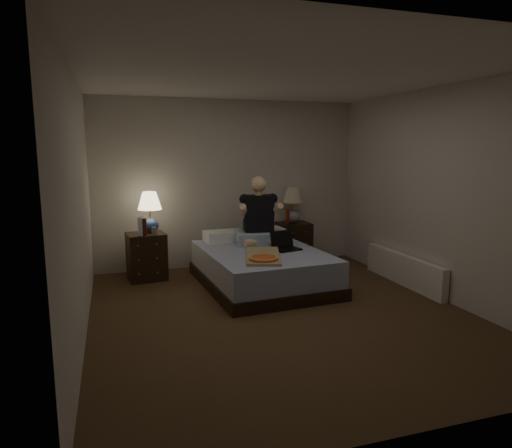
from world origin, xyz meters
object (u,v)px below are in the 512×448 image
object	(u,v)px
beer_bottle_right	(287,217)
pizza_box	(264,259)
lamp_left	(150,212)
bed	(262,268)
nightstand_left	(147,256)
soda_can	(154,231)
laptop	(287,241)
person	(259,210)
beer_bottle_left	(144,227)
lamp_right	(293,205)
radiator	(404,270)
nightstand_right	(293,243)
water_bottle	(141,226)

from	to	relation	value
beer_bottle_right	pizza_box	distance (m)	1.77
lamp_left	bed	bearing A→B (deg)	-31.20
nightstand_left	soda_can	world-z (taller)	soda_can
nightstand_left	laptop	bearing A→B (deg)	-33.10
nightstand_left	person	bearing A→B (deg)	-19.51
beer_bottle_left	pizza_box	world-z (taller)	beer_bottle_left
beer_bottle_right	laptop	distance (m)	1.07
bed	person	distance (m)	0.83
laptop	beer_bottle_right	bearing A→B (deg)	53.58
lamp_right	beer_bottle_right	bearing A→B (deg)	-140.20
lamp_right	beer_bottle_right	xyz separation A→B (m)	(-0.13, -0.11, -0.17)
beer_bottle_right	lamp_left	bearing A→B (deg)	-177.73
person	radiator	world-z (taller)	person
lamp_right	soda_can	world-z (taller)	lamp_right
nightstand_left	laptop	distance (m)	1.95
bed	lamp_right	size ratio (longest dim) A/B	3.39
beer_bottle_right	laptop	xyz separation A→B (m)	(-0.39, -0.99, -0.16)
nightstand_left	beer_bottle_right	world-z (taller)	beer_bottle_right
nightstand_right	soda_can	distance (m)	2.22
nightstand_right	beer_bottle_right	distance (m)	0.47
bed	beer_bottle_right	xyz separation A→B (m)	(0.70, 0.90, 0.52)
nightstand_right	water_bottle	xyz separation A→B (m)	(-2.34, -0.38, 0.45)
beer_bottle_left	pizza_box	size ratio (longest dim) A/B	0.30
bed	lamp_left	xyz separation A→B (m)	(-1.35, 0.81, 0.68)
nightstand_left	pizza_box	size ratio (longest dim) A/B	0.84
person	water_bottle	bearing A→B (deg)	179.27
lamp_left	beer_bottle_left	world-z (taller)	lamp_left
bed	beer_bottle_left	xyz separation A→B (m)	(-1.44, 0.61, 0.52)
bed	soda_can	world-z (taller)	soda_can
water_bottle	beer_bottle_right	distance (m)	2.21
nightstand_right	laptop	bearing A→B (deg)	-114.85
water_bottle	person	distance (m)	1.61
soda_can	person	size ratio (longest dim) A/B	0.11
laptop	bed	bearing A→B (deg)	149.10
pizza_box	lamp_left	bearing A→B (deg)	145.76
nightstand_left	water_bottle	world-z (taller)	water_bottle
beer_bottle_right	radiator	distance (m)	1.88
lamp_left	nightstand_left	bearing A→B (deg)	-144.75
water_bottle	radiator	bearing A→B (deg)	-19.12
water_bottle	beer_bottle_left	bearing A→B (deg)	-11.33
bed	person	xyz separation A→B (m)	(0.10, 0.42, 0.70)
bed	beer_bottle_left	size ratio (longest dim) A/B	8.25
nightstand_left	pizza_box	world-z (taller)	nightstand_left
bed	water_bottle	xyz separation A→B (m)	(-1.49, 0.62, 0.53)
lamp_left	beer_bottle_right	distance (m)	2.06
nightstand_right	pizza_box	xyz separation A→B (m)	(-1.03, -1.62, 0.20)
person	laptop	world-z (taller)	person
person	pizza_box	bearing A→B (deg)	-98.96
bed	laptop	distance (m)	0.48
nightstand_left	pizza_box	bearing A→B (deg)	-55.00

